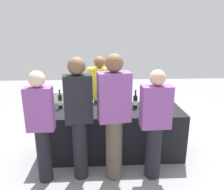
# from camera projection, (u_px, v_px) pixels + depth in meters

# --- Properties ---
(ground_plane) EXTENTS (12.00, 12.00, 0.00)m
(ground_plane) POSITION_uv_depth(u_px,v_px,m) (112.00, 153.00, 3.73)
(ground_plane) COLOR gray
(tasting_table) EXTENTS (2.30, 0.77, 0.79)m
(tasting_table) POSITION_uv_depth(u_px,v_px,m) (112.00, 132.00, 3.62)
(tasting_table) COLOR black
(tasting_table) RESTS_ON ground_plane
(wine_bottle_0) EXTENTS (0.06, 0.06, 0.32)m
(wine_bottle_0) POSITION_uv_depth(u_px,v_px,m) (60.00, 102.00, 3.53)
(wine_bottle_0) COLOR black
(wine_bottle_0) RESTS_ON tasting_table
(wine_bottle_1) EXTENTS (0.07, 0.07, 0.33)m
(wine_bottle_1) POSITION_uv_depth(u_px,v_px,m) (74.00, 101.00, 3.55)
(wine_bottle_1) COLOR black
(wine_bottle_1) RESTS_ON tasting_table
(wine_bottle_2) EXTENTS (0.08, 0.08, 0.31)m
(wine_bottle_2) POSITION_uv_depth(u_px,v_px,m) (84.00, 100.00, 3.62)
(wine_bottle_2) COLOR black
(wine_bottle_2) RESTS_ON tasting_table
(wine_bottle_3) EXTENTS (0.07, 0.07, 0.31)m
(wine_bottle_3) POSITION_uv_depth(u_px,v_px,m) (105.00, 100.00, 3.64)
(wine_bottle_3) COLOR black
(wine_bottle_3) RESTS_ON tasting_table
(wine_bottle_4) EXTENTS (0.07, 0.07, 0.31)m
(wine_bottle_4) POSITION_uv_depth(u_px,v_px,m) (135.00, 102.00, 3.56)
(wine_bottle_4) COLOR black
(wine_bottle_4) RESTS_ON tasting_table
(wine_bottle_5) EXTENTS (0.07, 0.07, 0.31)m
(wine_bottle_5) POSITION_uv_depth(u_px,v_px,m) (166.00, 101.00, 3.61)
(wine_bottle_5) COLOR black
(wine_bottle_5) RESTS_ON tasting_table
(wine_glass_0) EXTENTS (0.06, 0.06, 0.14)m
(wine_glass_0) POSITION_uv_depth(u_px,v_px,m) (72.00, 108.00, 3.28)
(wine_glass_0) COLOR silver
(wine_glass_0) RESTS_ON tasting_table
(wine_glass_1) EXTENTS (0.07, 0.07, 0.13)m
(wine_glass_1) POSITION_uv_depth(u_px,v_px,m) (99.00, 107.00, 3.34)
(wine_glass_1) COLOR silver
(wine_glass_1) RESTS_ON tasting_table
(wine_glass_2) EXTENTS (0.06, 0.06, 0.14)m
(wine_glass_2) POSITION_uv_depth(u_px,v_px,m) (106.00, 108.00, 3.30)
(wine_glass_2) COLOR silver
(wine_glass_2) RESTS_ON tasting_table
(wine_glass_3) EXTENTS (0.08, 0.08, 0.15)m
(wine_glass_3) POSITION_uv_depth(u_px,v_px,m) (126.00, 105.00, 3.41)
(wine_glass_3) COLOR silver
(wine_glass_3) RESTS_ON tasting_table
(wine_glass_4) EXTENTS (0.06, 0.06, 0.13)m
(wine_glass_4) POSITION_uv_depth(u_px,v_px,m) (159.00, 108.00, 3.33)
(wine_glass_4) COLOR silver
(wine_glass_4) RESTS_ON tasting_table
(server_pouring) EXTENTS (0.45, 0.27, 1.59)m
(server_pouring) POSITION_uv_depth(u_px,v_px,m) (100.00, 96.00, 4.09)
(server_pouring) COLOR black
(server_pouring) RESTS_ON ground_plane
(guest_0) EXTENTS (0.35, 0.21, 1.56)m
(guest_0) POSITION_uv_depth(u_px,v_px,m) (41.00, 124.00, 2.82)
(guest_0) COLOR black
(guest_0) RESTS_ON ground_plane
(guest_1) EXTENTS (0.39, 0.26, 1.72)m
(guest_1) POSITION_uv_depth(u_px,v_px,m) (79.00, 115.00, 2.87)
(guest_1) COLOR black
(guest_1) RESTS_ON ground_plane
(guest_2) EXTENTS (0.45, 0.29, 1.76)m
(guest_2) POSITION_uv_depth(u_px,v_px,m) (114.00, 114.00, 2.86)
(guest_2) COLOR brown
(guest_2) RESTS_ON ground_plane
(guest_3) EXTENTS (0.41, 0.23, 1.55)m
(guest_3) POSITION_uv_depth(u_px,v_px,m) (155.00, 122.00, 2.91)
(guest_3) COLOR black
(guest_3) RESTS_ON ground_plane
(menu_board) EXTENTS (0.61, 0.07, 0.85)m
(menu_board) POSITION_uv_depth(u_px,v_px,m) (60.00, 112.00, 4.43)
(menu_board) COLOR white
(menu_board) RESTS_ON ground_plane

